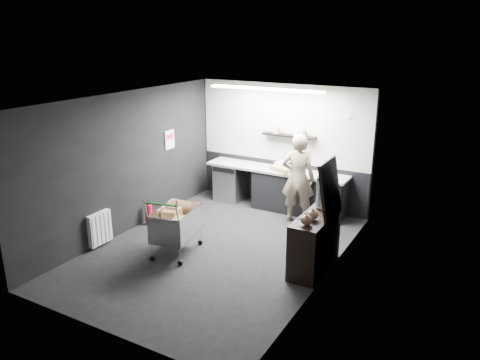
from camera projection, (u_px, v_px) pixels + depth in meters
The scene contains 22 objects.
floor at pixel (217, 250), 8.40m from camera, with size 5.50×5.50×0.00m, color black.
ceiling at pixel (215, 99), 7.58m from camera, with size 5.50×5.50×0.00m, color white.
wall_back at pixel (283, 146), 10.27m from camera, with size 5.50×5.50×0.00m, color black.
wall_front at pixel (97, 237), 5.70m from camera, with size 5.50×5.50×0.00m, color black.
wall_left at pixel (127, 163), 8.92m from camera, with size 5.50×5.50×0.00m, color black.
wall_right at pixel (329, 198), 7.06m from camera, with size 5.50×5.50×0.00m, color black.
kitchen_wall_panel at pixel (283, 123), 10.10m from camera, with size 3.95×0.02×1.70m, color beige.
dado_panel at pixel (281, 183), 10.51m from camera, with size 3.95×0.02×1.00m, color black.
floating_shelf at pixel (289, 136), 9.99m from camera, with size 1.20×0.22×0.04m, color black.
wall_clock at pixel (347, 115), 9.35m from camera, with size 0.20×0.20×0.03m, color silver.
poster at pixel (170, 140), 9.93m from camera, with size 0.02×0.30×0.40m, color white.
poster_red_band at pixel (170, 136), 9.91m from camera, with size 0.01×0.22×0.10m, color red.
radiator at pixel (100, 228), 8.45m from camera, with size 0.10×0.50×0.60m, color silver.
ceiling_strip at pixel (265, 89), 9.12m from camera, with size 2.40×0.20×0.04m, color white.
prep_counter at pixel (281, 189), 10.21m from camera, with size 3.20×0.61×0.90m.
person at pixel (298, 178), 9.43m from camera, with size 0.67×0.44×1.84m, color #C1B599.
shopping_cart at pixel (176, 225), 8.14m from camera, with size 0.78×1.11×1.11m.
sideboard at pixel (316, 235), 7.59m from camera, with size 0.53×1.24×1.86m.
fire_extinguisher at pixel (149, 213), 9.47m from camera, with size 0.15×0.15×0.48m.
cardboard_box at pixel (284, 168), 9.98m from camera, with size 0.51×0.39×0.10m, color #A77F59.
pink_tub at pixel (284, 165), 10.02m from camera, with size 0.20×0.20×0.20m, color silver.
white_container at pixel (280, 166), 10.01m from camera, with size 0.19×0.15×0.17m, color silver.
Camera 1 is at (4.08, -6.45, 3.75)m, focal length 35.00 mm.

